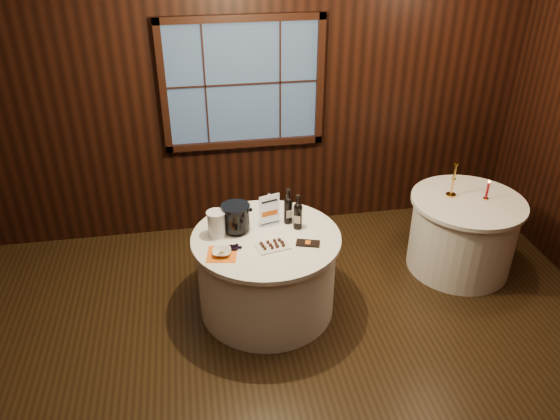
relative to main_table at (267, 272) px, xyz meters
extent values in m
plane|color=black|center=(0.00, -1.00, -0.39)|extent=(6.00, 6.00, 0.00)
cube|color=black|center=(0.00, 1.50, 1.11)|extent=(6.00, 0.02, 3.00)
cube|color=#364D72|center=(0.00, 1.47, 1.26)|extent=(1.50, 0.01, 1.20)
cylinder|color=white|center=(0.00, 0.00, -0.02)|extent=(1.20, 1.20, 0.73)
cylinder|color=white|center=(0.00, 0.00, 0.36)|extent=(1.28, 1.28, 0.04)
cylinder|color=white|center=(2.00, 0.30, -0.02)|extent=(1.00, 1.00, 0.73)
cylinder|color=white|center=(2.00, 0.30, 0.36)|extent=(1.08, 1.08, 0.04)
cube|color=#B2B1B8|center=(0.06, 0.19, 0.39)|extent=(0.18, 0.13, 0.02)
cube|color=#B2B1B8|center=(0.06, 0.19, 0.54)|extent=(0.02, 0.02, 0.29)
cube|color=white|center=(0.06, 0.18, 0.54)|extent=(0.18, 0.06, 0.27)
cylinder|color=black|center=(0.23, 0.19, 0.49)|extent=(0.08, 0.08, 0.21)
sphere|color=black|center=(0.23, 0.19, 0.60)|extent=(0.08, 0.08, 0.08)
cylinder|color=black|center=(0.23, 0.19, 0.65)|extent=(0.03, 0.03, 0.10)
cylinder|color=black|center=(0.23, 0.19, 0.70)|extent=(0.03, 0.03, 0.02)
cube|color=beige|center=(0.23, 0.15, 0.49)|extent=(0.06, 0.01, 0.07)
cylinder|color=black|center=(0.29, 0.09, 0.49)|extent=(0.08, 0.08, 0.21)
sphere|color=black|center=(0.29, 0.09, 0.59)|extent=(0.08, 0.08, 0.08)
cylinder|color=black|center=(0.29, 0.09, 0.65)|extent=(0.03, 0.03, 0.09)
cylinder|color=black|center=(0.29, 0.09, 0.69)|extent=(0.03, 0.03, 0.02)
cube|color=beige|center=(0.29, 0.05, 0.49)|extent=(0.05, 0.02, 0.07)
cylinder|color=black|center=(-0.24, 0.13, 0.40)|extent=(0.18, 0.18, 0.03)
cylinder|color=black|center=(-0.24, 0.13, 0.51)|extent=(0.23, 0.23, 0.20)
cylinder|color=black|center=(-0.24, 0.13, 0.62)|extent=(0.25, 0.25, 0.02)
cube|color=white|center=(0.03, -0.17, 0.39)|extent=(0.30, 0.23, 0.02)
cube|color=black|center=(0.32, -0.18, 0.39)|extent=(0.22, 0.15, 0.02)
cylinder|color=#3B2815|center=(-0.36, -0.15, 0.40)|extent=(0.07, 0.01, 0.03)
cylinder|color=silver|center=(-0.41, 0.08, 0.49)|extent=(0.15, 0.15, 0.22)
cylinder|color=silver|center=(-0.41, 0.08, 0.61)|extent=(0.16, 0.16, 0.01)
torus|color=silver|center=(-0.33, 0.08, 0.50)|extent=(0.11, 0.05, 0.11)
cube|color=orange|center=(-0.39, -0.21, 0.38)|extent=(0.27, 0.27, 0.00)
imported|color=white|center=(-0.39, -0.21, 0.41)|extent=(0.17, 0.17, 0.04)
cylinder|color=gold|center=(1.86, 0.41, 0.39)|extent=(0.10, 0.10, 0.02)
cylinder|color=gold|center=(1.86, 0.41, 0.55)|extent=(0.02, 0.02, 0.31)
cylinder|color=gold|center=(1.86, 0.41, 0.72)|extent=(0.05, 0.05, 0.03)
cylinder|color=gold|center=(2.16, 0.28, 0.39)|extent=(0.05, 0.05, 0.01)
cylinder|color=#A10C14|center=(2.16, 0.28, 0.48)|extent=(0.02, 0.02, 0.16)
sphere|color=#FFB23F|center=(2.16, 0.28, 0.57)|extent=(0.02, 0.02, 0.02)
camera|label=1|loc=(-0.56, -3.86, 2.89)|focal=35.00mm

